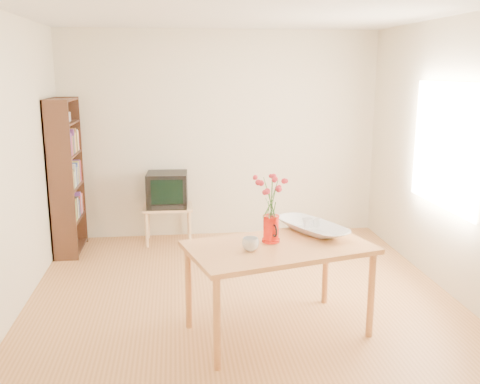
{
  "coord_description": "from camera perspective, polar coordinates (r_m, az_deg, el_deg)",
  "views": [
    {
      "loc": [
        -0.59,
        -4.5,
        2.11
      ],
      "look_at": [
        0.0,
        0.3,
        1.0
      ],
      "focal_mm": 40.0,
      "sensor_mm": 36.0,
      "label": 1
    }
  ],
  "objects": [
    {
      "name": "room",
      "position": [
        4.62,
        0.8,
        2.84
      ],
      "size": [
        4.5,
        4.5,
        4.5
      ],
      "color": "#B1733E",
      "rests_on": "ground"
    },
    {
      "name": "table",
      "position": [
        4.3,
        4.16,
        -6.67
      ],
      "size": [
        1.59,
        1.16,
        0.75
      ],
      "rotation": [
        0.0,
        0.0,
        0.27
      ],
      "color": "#C87E44",
      "rests_on": "ground"
    },
    {
      "name": "tv_stand",
      "position": [
        6.7,
        -7.7,
        -2.11
      ],
      "size": [
        0.6,
        0.45,
        0.46
      ],
      "color": "#DFB37D",
      "rests_on": "ground"
    },
    {
      "name": "bookshelf",
      "position": [
        6.51,
        -17.99,
        1.02
      ],
      "size": [
        0.28,
        0.7,
        1.8
      ],
      "color": "#331B11",
      "rests_on": "ground"
    },
    {
      "name": "pitcher",
      "position": [
        4.32,
        3.32,
        -4.03
      ],
      "size": [
        0.15,
        0.22,
        0.22
      ],
      "rotation": [
        0.0,
        0.0,
        0.18
      ],
      "color": "red",
      "rests_on": "table"
    },
    {
      "name": "flowers",
      "position": [
        4.25,
        3.37,
        -0.31
      ],
      "size": [
        0.25,
        0.25,
        0.36
      ],
      "primitive_type": null,
      "color": "#BB2C3A",
      "rests_on": "pitcher"
    },
    {
      "name": "mug",
      "position": [
        4.12,
        1.13,
        -5.59
      ],
      "size": [
        0.18,
        0.18,
        0.1
      ],
      "primitive_type": "imported",
      "rotation": [
        0.0,
        0.0,
        3.82
      ],
      "color": "white",
      "rests_on": "table"
    },
    {
      "name": "bowl",
      "position": [
        4.57,
        7.76,
        -1.48
      ],
      "size": [
        0.66,
        0.66,
        0.47
      ],
      "primitive_type": "imported",
      "rotation": [
        0.0,
        0.0,
        0.46
      ],
      "color": "white",
      "rests_on": "table"
    },
    {
      "name": "teacup_a",
      "position": [
        4.57,
        7.25,
        -2.01
      ],
      "size": [
        0.09,
        0.09,
        0.07
      ],
      "primitive_type": "imported",
      "rotation": [
        0.0,
        0.0,
        0.16
      ],
      "color": "white",
      "rests_on": "bowl"
    },
    {
      "name": "teacup_b",
      "position": [
        4.61,
        8.22,
        -1.97
      ],
      "size": [
        0.08,
        0.08,
        0.06
      ],
      "primitive_type": "imported",
      "rotation": [
        0.0,
        0.0,
        1.39
      ],
      "color": "white",
      "rests_on": "bowl"
    },
    {
      "name": "television",
      "position": [
        6.65,
        -7.77,
        0.33
      ],
      "size": [
        0.51,
        0.47,
        0.42
      ],
      "rotation": [
        0.0,
        0.0,
        -0.05
      ],
      "color": "black",
      "rests_on": "tv_stand"
    }
  ]
}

